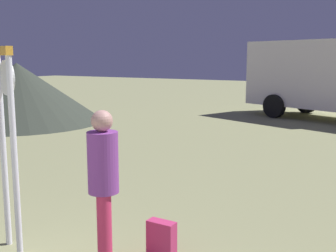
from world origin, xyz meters
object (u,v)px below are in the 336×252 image
at_px(person_near_clock, 103,181).
at_px(standing_clock, 8,130).
at_px(backpack, 162,240).
at_px(dome_tent, 18,93).
at_px(box_truck_near, 327,76).

bearing_deg(person_near_clock, standing_clock, -167.99).
bearing_deg(backpack, standing_clock, -155.74).
height_order(standing_clock, person_near_clock, standing_clock).
relative_size(person_near_clock, dome_tent, 0.29).
distance_m(box_truck_near, dome_tent, 11.30).
height_order(standing_clock, box_truck_near, box_truck_near).
height_order(box_truck_near, dome_tent, box_truck_near).
height_order(backpack, dome_tent, dome_tent).
bearing_deg(dome_tent, standing_clock, -39.71).
height_order(backpack, box_truck_near, box_truck_near).
relative_size(person_near_clock, box_truck_near, 0.26).
xyz_separation_m(standing_clock, dome_tent, (-8.27, 6.87, -0.39)).
bearing_deg(backpack, box_truck_near, 92.72).
distance_m(backpack, box_truck_near, 12.63).
bearing_deg(person_near_clock, dome_tent, 145.03).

